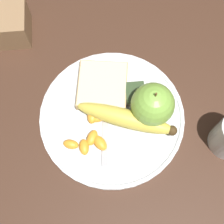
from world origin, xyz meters
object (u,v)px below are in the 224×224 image
Objects in this scene: bread_slice at (102,86)px; condiment_caddy at (9,25)px; apple at (153,105)px; fork at (105,116)px; plate at (112,116)px; banana at (127,118)px; jam_packet at (135,94)px.

condiment_caddy reaches higher than bread_slice.
apple is 0.10m from fork.
fork is at bearing 0.36° from bread_slice.
plate is 1.48× the size of banana.
condiment_caddy is (-0.16, -0.19, 0.01)m from bread_slice.
condiment_caddy is (-0.22, -0.19, 0.02)m from fork.
bread_slice is at bearing 5.88° from fork.
condiment_caddy reaches higher than banana.
plate is 0.04m from banana.
banana reaches higher than fork.
fork is (0.00, -0.01, 0.01)m from plate.
plate is at bearing 42.77° from condiment_caddy.
plate is at bearing -91.45° from apple.
condiment_caddy is (-0.22, -0.20, 0.03)m from plate.
apple is 0.54× the size of fork.
jam_packet reaches higher than plate.
plate is at bearing -79.52° from fork.
condiment_caddy is (-0.22, -0.28, -0.02)m from apple.
banana is 4.20× the size of jam_packet.
banana is (0.01, -0.05, -0.02)m from apple.
bread_slice is (-0.06, -0.09, -0.03)m from apple.
condiment_caddy is at bearing -129.82° from bread_slice.
bread_slice is 0.69× the size of fork.
plate is at bearing 12.53° from bread_slice.
fork is 0.07m from jam_packet.
condiment_caddy reaches higher than jam_packet.
apple is at bearing 51.60° from condiment_caddy.
apple is 0.47× the size of banana.
fork reaches higher than plate.
banana is 1.67× the size of bread_slice.
bread_slice is at bearing 50.18° from condiment_caddy.
banana reaches higher than bread_slice.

